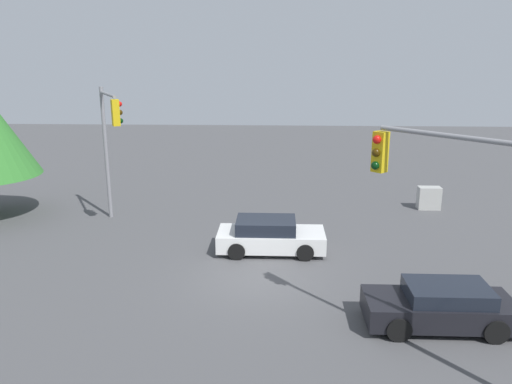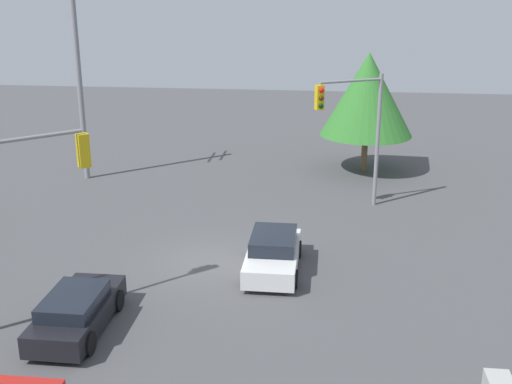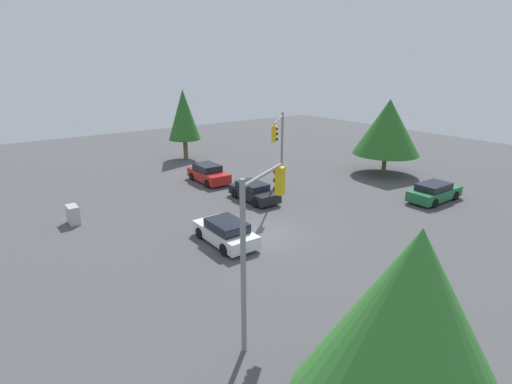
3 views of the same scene
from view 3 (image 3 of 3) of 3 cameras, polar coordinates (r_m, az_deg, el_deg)
ground_plane at (r=23.14m, az=1.37°, el=-6.06°), size 80.00×80.00×0.00m
sedan_red at (r=33.17m, az=-6.82°, el=2.62°), size 4.18×1.95×1.48m
sedan_white at (r=21.90m, az=-4.37°, el=-5.70°), size 4.17×1.93×1.34m
sedan_green at (r=31.13m, az=24.11°, el=-0.01°), size 1.92×4.37×1.33m
sedan_dark at (r=28.56m, az=-0.33°, el=0.04°), size 4.14×1.84×1.27m
traffic_signal_main at (r=13.58m, az=0.47°, el=-4.77°), size 1.81×2.98×6.14m
traffic_signal_cross at (r=28.75m, az=3.32°, el=7.34°), size 3.40×3.58×5.94m
electrical_cabinet at (r=26.90m, az=-24.68°, el=-2.96°), size 1.10×0.60×1.14m
tree_corner at (r=36.65m, az=18.32°, el=8.81°), size 5.70×5.70×6.52m
tree_right at (r=41.17m, az=-10.29°, el=10.78°), size 3.21×3.21×6.98m
tree_left at (r=9.20m, az=21.07°, el=-17.63°), size 4.97×4.97×6.47m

